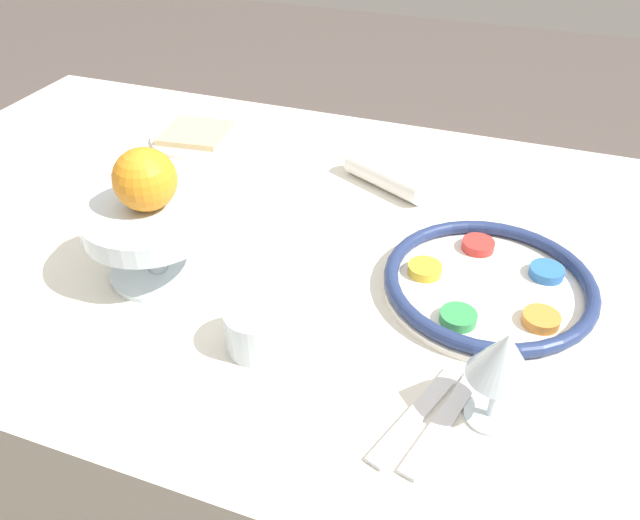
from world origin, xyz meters
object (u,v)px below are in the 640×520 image
(napkin_roll, at_px, (387,176))
(cup_mid, at_px, (256,330))
(wine_glass, at_px, (503,359))
(fruit_stand, at_px, (151,228))
(orange_fruit, at_px, (145,179))
(bread_plate, at_px, (196,135))
(seder_plate, at_px, (489,284))

(napkin_roll, relative_size, cup_mid, 2.19)
(wine_glass, bearing_deg, cup_mid, -2.43)
(fruit_stand, bearing_deg, orange_fruit, -80.13)
(wine_glass, distance_m, napkin_roll, 0.52)
(fruit_stand, distance_m, bread_plate, 0.45)
(orange_fruit, relative_size, bread_plate, 0.47)
(seder_plate, xyz_separation_m, fruit_stand, (0.46, 0.12, 0.06))
(wine_glass, xyz_separation_m, fruit_stand, (0.49, -0.10, -0.01))
(seder_plate, xyz_separation_m, wine_glass, (-0.03, 0.22, 0.08))
(fruit_stand, xyz_separation_m, cup_mid, (-0.20, 0.09, -0.05))
(napkin_roll, bearing_deg, seder_plate, 131.89)
(orange_fruit, distance_m, cup_mid, 0.25)
(orange_fruit, bearing_deg, cup_mid, 153.63)
(wine_glass, relative_size, fruit_stand, 0.68)
(fruit_stand, relative_size, napkin_roll, 1.09)
(fruit_stand, height_order, bread_plate, fruit_stand)
(orange_fruit, relative_size, napkin_roll, 0.51)
(bread_plate, bearing_deg, seder_plate, 154.89)
(seder_plate, height_order, wine_glass, wine_glass)
(fruit_stand, height_order, cup_mid, fruit_stand)
(bread_plate, distance_m, napkin_roll, 0.42)
(fruit_stand, height_order, napkin_roll, fruit_stand)
(seder_plate, distance_m, wine_glass, 0.24)
(seder_plate, height_order, fruit_stand, fruit_stand)
(orange_fruit, bearing_deg, napkin_roll, -125.73)
(seder_plate, distance_m, fruit_stand, 0.48)
(seder_plate, bearing_deg, napkin_roll, -48.11)
(seder_plate, bearing_deg, cup_mid, 38.82)
(fruit_stand, bearing_deg, napkin_roll, -124.76)
(orange_fruit, height_order, cup_mid, orange_fruit)
(orange_fruit, bearing_deg, fruit_stand, 99.87)
(wine_glass, xyz_separation_m, napkin_roll, (0.24, -0.45, -0.07))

